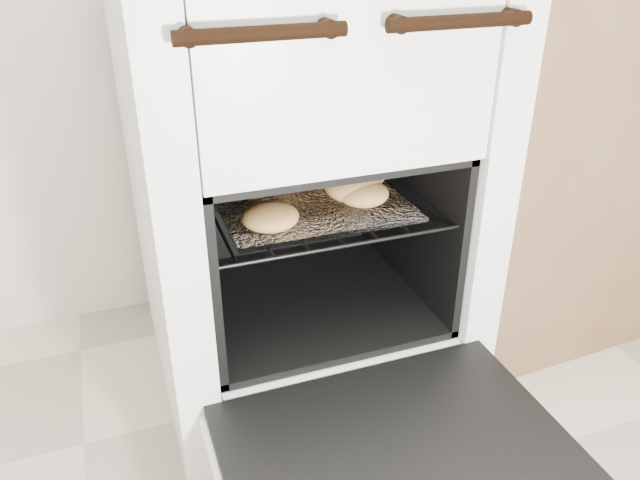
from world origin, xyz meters
The scene contains 6 objects.
stove centered at (0.19, 1.14, 0.49)m, with size 0.65×0.73×1.00m.
oven_door centered at (0.19, 0.59, 0.22)m, with size 0.59×0.46×0.04m.
oven_rack centered at (0.19, 1.06, 0.49)m, with size 0.48×0.46×0.01m.
foil_sheet centered at (0.19, 1.04, 0.49)m, with size 0.37×0.33×0.01m, color white.
baked_rolls centered at (0.21, 1.04, 0.52)m, with size 0.38×0.32×0.06m.
counter centered at (0.99, 1.23, 0.45)m, with size 0.90×0.60×0.90m, color brown.
Camera 1 is at (-0.19, -0.06, 1.01)m, focal length 35.00 mm.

